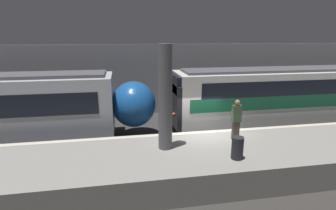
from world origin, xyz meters
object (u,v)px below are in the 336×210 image
object	(u,v)px
support_pillar_near	(165,98)
person_waiting	(236,119)
train_boxy	(331,96)
trash_bin	(237,148)

from	to	relation	value
support_pillar_near	person_waiting	size ratio (longest dim) A/B	2.31
train_boxy	trash_bin	distance (m)	10.59
train_boxy	person_waiting	bearing A→B (deg)	-154.07
support_pillar_near	trash_bin	xyz separation A→B (m)	(2.46, -1.42, -1.66)
train_boxy	trash_bin	xyz separation A→B (m)	(-8.90, -5.73, -0.34)
support_pillar_near	trash_bin	distance (m)	3.29
person_waiting	trash_bin	world-z (taller)	person_waiting
support_pillar_near	train_boxy	xyz separation A→B (m)	(11.36, 4.30, -1.32)
train_boxy	trash_bin	bearing A→B (deg)	-147.23
trash_bin	person_waiting	bearing A→B (deg)	67.96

